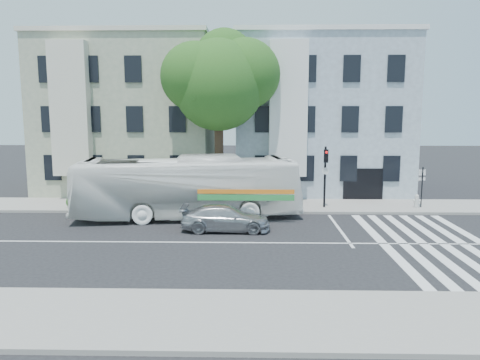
{
  "coord_description": "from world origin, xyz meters",
  "views": [
    {
      "loc": [
        1.99,
        -20.62,
        5.97
      ],
      "look_at": [
        1.44,
        3.29,
        2.4
      ],
      "focal_mm": 35.0,
      "sensor_mm": 36.0,
      "label": 1
    }
  ],
  "objects_px": {
    "traffic_signal": "(325,169)",
    "bus": "(188,187)",
    "sedan": "(226,218)",
    "fire_hydrant": "(417,201)"
  },
  "relations": [
    {
      "from": "bus",
      "to": "traffic_signal",
      "type": "distance_m",
      "value": 8.33
    },
    {
      "from": "bus",
      "to": "fire_hydrant",
      "type": "relative_size",
      "value": 15.62
    },
    {
      "from": "traffic_signal",
      "to": "fire_hydrant",
      "type": "distance_m",
      "value": 5.91
    },
    {
      "from": "sedan",
      "to": "fire_hydrant",
      "type": "relative_size",
      "value": 5.55
    },
    {
      "from": "bus",
      "to": "sedan",
      "type": "xyz_separation_m",
      "value": [
        2.26,
        -2.8,
        -1.1
      ]
    },
    {
      "from": "bus",
      "to": "sedan",
      "type": "bearing_deg",
      "value": -149.5
    },
    {
      "from": "bus",
      "to": "fire_hydrant",
      "type": "xyz_separation_m",
      "value": [
        13.56,
        2.46,
        -1.18
      ]
    },
    {
      "from": "sedan",
      "to": "fire_hydrant",
      "type": "bearing_deg",
      "value": -64.61
    },
    {
      "from": "bus",
      "to": "fire_hydrant",
      "type": "height_order",
      "value": "bus"
    },
    {
      "from": "traffic_signal",
      "to": "bus",
      "type": "bearing_deg",
      "value": -146.93
    }
  ]
}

